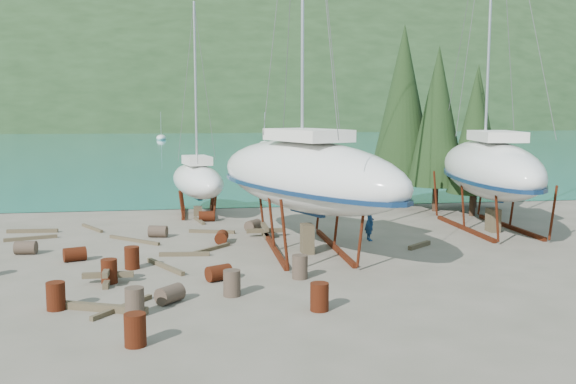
{
  "coord_description": "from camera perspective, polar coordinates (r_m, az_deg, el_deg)",
  "views": [
    {
      "loc": [
        -2.4,
        -25.11,
        6.2
      ],
      "look_at": [
        1.95,
        3.0,
        2.53
      ],
      "focal_mm": 40.0,
      "sensor_mm": 36.0,
      "label": 1
    }
  ],
  "objects": [
    {
      "name": "timber_4",
      "position": [
        27.78,
        -9.2,
        -5.47
      ],
      "size": [
        2.14,
        0.4,
        0.17
      ],
      "primitive_type": "cube",
      "rotation": [
        0.0,
        0.0,
        1.46
      ],
      "color": "brown",
      "rests_on": "ground"
    },
    {
      "name": "drum_5",
      "position": [
        23.79,
        1.06,
        -6.67
      ],
      "size": [
        0.58,
        0.58,
        0.88
      ],
      "primitive_type": "cylinder",
      "color": "#2D2823",
      "rests_on": "ground"
    },
    {
      "name": "moored_boat_far",
      "position": [
        135.35,
        -11.21,
        4.74
      ],
      "size": [
        2.0,
        5.0,
        6.05
      ],
      "color": "silver",
      "rests_on": "ground"
    },
    {
      "name": "timber_1",
      "position": [
        29.71,
        11.6,
        -4.67
      ],
      "size": [
        1.42,
        1.23,
        0.19
      ],
      "primitive_type": "cube",
      "rotation": [
        0.0,
        0.0,
        2.27
      ],
      "color": "brown",
      "rests_on": "ground"
    },
    {
      "name": "drum_16",
      "position": [
        20.14,
        -13.48,
        -9.48
      ],
      "size": [
        0.58,
        0.58,
        0.88
      ],
      "primitive_type": "cylinder",
      "color": "#2D2823",
      "rests_on": "ground"
    },
    {
      "name": "timber_3",
      "position": [
        20.98,
        -14.51,
        -9.87
      ],
      "size": [
        1.71,
        2.19,
        0.15
      ],
      "primitive_type": "cube",
      "rotation": [
        0.0,
        0.0,
        2.49
      ],
      "color": "brown",
      "rests_on": "ground"
    },
    {
      "name": "cypress_mid_right",
      "position": [
        38.77,
        16.29,
        5.16
      ],
      "size": [
        3.06,
        3.06,
        8.5
      ],
      "color": "black",
      "rests_on": "ground"
    },
    {
      "name": "timber_0",
      "position": [
        34.96,
        -17.02,
        -3.08
      ],
      "size": [
        1.36,
        2.2,
        0.14
      ],
      "primitive_type": "cube",
      "rotation": [
        0.0,
        0.0,
        0.53
      ],
      "color": "brown",
      "rests_on": "ground"
    },
    {
      "name": "timber_17",
      "position": [
        33.17,
        -21.9,
        -3.82
      ],
      "size": [
        2.36,
        0.86,
        0.16
      ],
      "primitive_type": "cube",
      "rotation": [
        0.0,
        0.0,
        1.87
      ],
      "color": "brown",
      "rests_on": "ground"
    },
    {
      "name": "timber_11",
      "position": [
        28.73,
        -6.76,
        -5.02
      ],
      "size": [
        1.68,
        1.78,
        0.15
      ],
      "primitive_type": "cube",
      "rotation": [
        0.0,
        0.0,
        2.39
      ],
      "color": "brown",
      "rests_on": "ground"
    },
    {
      "name": "drum_2",
      "position": [
        27.89,
        -18.43,
        -5.27
      ],
      "size": [
        1.02,
        0.84,
        0.58
      ],
      "primitive_type": "cylinder",
      "rotation": [
        1.57,
        0.0,
        1.91
      ],
      "color": "#531B0E",
      "rests_on": "ground"
    },
    {
      "name": "drum_1",
      "position": [
        21.26,
        -10.45,
        -8.92
      ],
      "size": [
        1.02,
        1.04,
        0.58
      ],
      "primitive_type": "cylinder",
      "rotation": [
        1.57,
        0.0,
        2.41
      ],
      "color": "#2D2823",
      "rests_on": "ground"
    },
    {
      "name": "drum_15",
      "position": [
        29.94,
        -22.28,
        -4.6
      ],
      "size": [
        0.94,
        0.67,
        0.58
      ],
      "primitive_type": "cylinder",
      "rotation": [
        1.57,
        0.0,
        1.46
      ],
      "color": "#2D2823",
      "rests_on": "ground"
    },
    {
      "name": "timber_5",
      "position": [
        25.77,
        -10.85,
        -6.53
      ],
      "size": [
        1.54,
        2.62,
        0.16
      ],
      "primitive_type": "cube",
      "rotation": [
        0.0,
        0.0,
        0.5
      ],
      "color": "brown",
      "rests_on": "ground"
    },
    {
      "name": "far_hill",
      "position": [
        345.18,
        -8.46,
        6.23
      ],
      "size": [
        800.0,
        360.0,
        110.0
      ],
      "primitive_type": "ellipsoid",
      "color": "#1D3118",
      "rests_on": "ground"
    },
    {
      "name": "drum_4",
      "position": [
        36.05,
        -7.23,
        -2.15
      ],
      "size": [
        0.9,
        0.61,
        0.58
      ],
      "primitive_type": "cylinder",
      "rotation": [
        1.57,
        0.0,
        1.54
      ],
      "color": "#531B0E",
      "rests_on": "ground"
    },
    {
      "name": "ground",
      "position": [
        25.98,
        -3.27,
        -6.48
      ],
      "size": [
        600.0,
        600.0,
        0.0
      ],
      "primitive_type": "plane",
      "color": "#585445",
      "rests_on": "ground"
    },
    {
      "name": "timber_16",
      "position": [
        20.93,
        -16.14,
        -9.86
      ],
      "size": [
        2.84,
        1.34,
        0.23
      ],
      "primitive_type": "cube",
      "rotation": [
        0.0,
        0.0,
        1.18
      ],
      "color": "brown",
      "rests_on": "ground"
    },
    {
      "name": "cypress_far_right",
      "position": [
        42.12,
        16.43,
        5.7
      ],
      "size": [
        3.24,
        3.24,
        9.0
      ],
      "color": "black",
      "rests_on": "ground"
    },
    {
      "name": "drum_6",
      "position": [
        30.11,
        -5.92,
        -4.02
      ],
      "size": [
        0.71,
        0.96,
        0.58
      ],
      "primitive_type": "cylinder",
      "rotation": [
        1.57,
        0.0,
        -0.16
      ],
      "color": "#531B0E",
      "rests_on": "ground"
    },
    {
      "name": "far_house_left",
      "position": [
        222.71,
        -23.93,
        5.87
      ],
      "size": [
        6.6,
        5.6,
        5.6
      ],
      "color": "beige",
      "rests_on": "ground"
    },
    {
      "name": "drum_9",
      "position": [
        31.99,
        -11.48,
        -3.45
      ],
      "size": [
        0.99,
        0.77,
        0.58
      ],
      "primitive_type": "cylinder",
      "rotation": [
        1.57,
        0.0,
        1.34
      ],
      "color": "#2D2823",
      "rests_on": "ground"
    },
    {
      "name": "drum_12",
      "position": [
        23.68,
        -6.17,
        -7.15
      ],
      "size": [
        1.05,
        0.92,
        0.58
      ],
      "primitive_type": "cylinder",
      "rotation": [
        1.57,
        0.0,
        2.06
      ],
      "color": "#531B0E",
      "rests_on": "ground"
    },
    {
      "name": "drum_7",
      "position": [
        20.13,
        2.81,
        -9.29
      ],
      "size": [
        0.58,
        0.58,
        0.88
      ],
      "primitive_type": "cylinder",
      "color": "#531B0E",
      "rests_on": "ground"
    },
    {
      "name": "large_sailboat_near",
      "position": [
        28.1,
        1.5,
        1.55
      ],
      "size": [
        8.69,
        13.76,
        20.92
      ],
      "rotation": [
        0.0,
        0.0,
        0.39
      ],
      "color": "silver",
      "rests_on": "ground"
    },
    {
      "name": "drum_3",
      "position": [
        17.72,
        -13.43,
        -11.83
      ],
      "size": [
        0.58,
        0.58,
        0.88
      ],
      "primitive_type": "cylinder",
      "color": "#531B0E",
      "rests_on": "ground"
    },
    {
      "name": "drum_13",
      "position": [
        21.45,
        -19.94,
        -8.68
      ],
      "size": [
        0.58,
        0.58,
        0.88
      ],
      "primitive_type": "cylinder",
      "color": "#531B0E",
      "rests_on": "ground"
    },
    {
      "name": "drum_17",
      "position": [
        21.71,
        -5.01,
        -8.07
      ],
      "size": [
        0.58,
        0.58,
        0.88
      ],
      "primitive_type": "cylinder",
      "color": "#2D2823",
      "rests_on": "ground"
    },
    {
      "name": "far_house_center",
      "position": [
        215.86,
        -13.56,
        6.27
      ],
      "size": [
        6.6,
        5.6,
        5.6
      ],
      "color": "beige",
      "rests_on": "ground"
    },
    {
      "name": "large_sailboat_far",
      "position": [
        34.59,
        17.49,
        2.02
      ],
      "size": [
        5.54,
        12.82,
        19.61
      ],
      "rotation": [
        0.0,
        0.0,
        -0.16
      ],
      "color": "silver",
      "rests_on": "ground"
    },
    {
      "name": "timber_2",
      "position": [
        35.01,
        -21.76,
        -3.23
      ],
      "size": [
        2.52,
        0.36,
        0.19
      ],
      "primitive_type": "cube",
      "rotation": [
        0.0,
        0.0,
        1.5
      ],
      "color": "brown",
      "rests_on": "ground"
    },
    {
      "name": "bay_water",
      "position": [
        340.18,
        -8.45,
        6.22
      ],
      "size": [
        700.0,
        700.0,
        0.0
      ],
      "primitive_type": "plane",
      "color": "#176E74",
      "rests_on": "ground"
    },
    {
      "name": "timber_pile_aft",
      "position": [
        31.52,
        -2.08,
        -3.45
      ],
      "size": [
        1.8,
        1.8,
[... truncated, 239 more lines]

